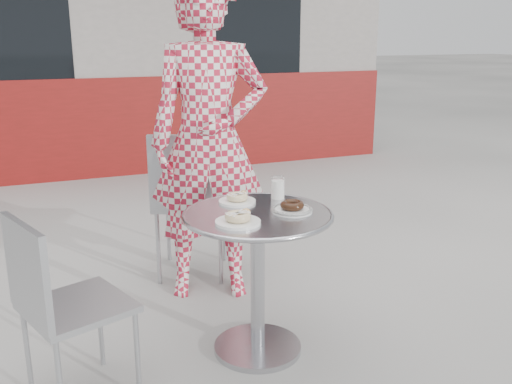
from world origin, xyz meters
name	(u,v)px	position (x,y,z in m)	size (l,w,h in m)	color
ground	(246,347)	(0.00, 0.00, 0.00)	(60.00, 60.00, 0.00)	#AAA6A1
storefront	(91,28)	(0.00, 5.56, 1.49)	(6.02, 4.55, 3.00)	gray
bistro_table	(258,248)	(0.04, -0.04, 0.51)	(0.66, 0.66, 0.67)	silver
chair_far	(193,230)	(0.01, 0.93, 0.27)	(0.55, 0.56, 0.89)	#A8AAAF
chair_left	(78,344)	(-0.75, -0.11, 0.24)	(0.48, 0.48, 0.78)	#A8AAAF
seated_person	(209,142)	(0.04, 0.66, 0.86)	(0.63, 0.41, 1.73)	#A81931
plate_far	(238,199)	(0.01, 0.14, 0.69)	(0.17, 0.17, 0.05)	white
plate_near	(238,219)	(-0.09, -0.15, 0.69)	(0.19, 0.19, 0.05)	white
plate_checker	(292,208)	(0.19, -0.08, 0.69)	(0.18, 0.18, 0.05)	white
milk_cup	(278,188)	(0.21, 0.13, 0.72)	(0.07, 0.07, 0.10)	white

